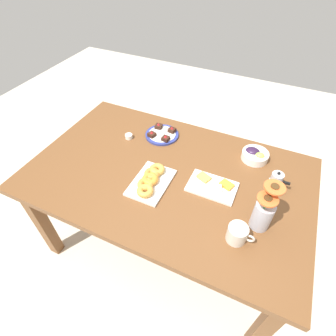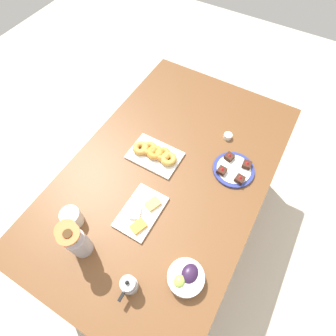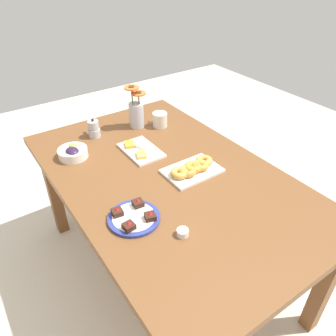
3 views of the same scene
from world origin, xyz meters
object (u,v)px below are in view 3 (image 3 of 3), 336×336
object	(u,v)px
grape_bowl	(73,152)
jam_cup_honey	(183,232)
dessert_plate	(134,217)
flower_vase	(136,113)
dining_table	(168,188)
moka_pot	(94,129)
croissant_platter	(193,169)
coffee_mug	(160,119)
cheese_platter	(140,150)

from	to	relation	value
grape_bowl	jam_cup_honey	bearing A→B (deg)	-169.63
dessert_plate	flower_vase	distance (m)	0.85
jam_cup_honey	dining_table	bearing A→B (deg)	-26.45
flower_vase	dessert_plate	bearing A→B (deg)	149.06
grape_bowl	dessert_plate	xyz separation A→B (m)	(-0.61, -0.03, -0.02)
dining_table	moka_pot	xyz separation A→B (m)	(0.57, 0.14, 0.13)
jam_cup_honey	flower_vase	size ratio (longest dim) A/B	0.18
grape_bowl	croissant_platter	distance (m)	0.65
croissant_platter	jam_cup_honey	xyz separation A→B (m)	(-0.32, 0.30, -0.01)
croissant_platter	jam_cup_honey	distance (m)	0.43
dining_table	grape_bowl	xyz separation A→B (m)	(0.42, 0.33, 0.12)
grape_bowl	dessert_plate	size ratio (longest dim) A/B	0.71
coffee_mug	cheese_platter	bearing A→B (deg)	126.86
coffee_mug	moka_pot	xyz separation A→B (m)	(0.11, 0.40, 0.00)
cheese_platter	jam_cup_honey	distance (m)	0.66
cheese_platter	croissant_platter	bearing A→B (deg)	-159.79
coffee_mug	cheese_platter	distance (m)	0.33
jam_cup_honey	grape_bowl	bearing A→B (deg)	10.37
dining_table	croissant_platter	size ratio (longest dim) A/B	5.71
croissant_platter	flower_vase	bearing A→B (deg)	-2.08
grape_bowl	dessert_plate	distance (m)	0.61
grape_bowl	jam_cup_honey	distance (m)	0.81
dessert_plate	moka_pot	xyz separation A→B (m)	(0.75, -0.16, 0.04)
coffee_mug	grape_bowl	bearing A→B (deg)	93.77
grape_bowl	cheese_platter	size ratio (longest dim) A/B	0.60
coffee_mug	cheese_platter	size ratio (longest dim) A/B	0.48
cheese_platter	flower_vase	bearing A→B (deg)	-27.04
grape_bowl	moka_pot	world-z (taller)	moka_pot
coffee_mug	moka_pot	distance (m)	0.41
dining_table	flower_vase	distance (m)	0.58
croissant_platter	flower_vase	distance (m)	0.60
dessert_plate	flower_vase	xyz separation A→B (m)	(0.72, -0.43, 0.08)
cheese_platter	croissant_platter	size ratio (longest dim) A/B	0.93
coffee_mug	jam_cup_honey	distance (m)	0.94
dining_table	moka_pot	bearing A→B (deg)	14.03
croissant_platter	dining_table	bearing A→B (deg)	64.32
grape_bowl	moka_pot	size ratio (longest dim) A/B	1.32
coffee_mug	flower_vase	xyz separation A→B (m)	(0.08, 0.12, 0.05)
grape_bowl	dessert_plate	world-z (taller)	grape_bowl
dining_table	cheese_platter	distance (m)	0.28
flower_vase	moka_pot	world-z (taller)	flower_vase
dining_table	jam_cup_honey	xyz separation A→B (m)	(-0.37, 0.18, 0.10)
jam_cup_honey	moka_pot	xyz separation A→B (m)	(0.94, -0.04, 0.03)
grape_bowl	flower_vase	world-z (taller)	flower_vase
coffee_mug	dessert_plate	xyz separation A→B (m)	(-0.64, 0.55, -0.03)
coffee_mug	flower_vase	size ratio (longest dim) A/B	0.47
moka_pot	grape_bowl	bearing A→B (deg)	127.59
dining_table	coffee_mug	distance (m)	0.54
dessert_plate	moka_pot	size ratio (longest dim) A/B	1.86
cheese_platter	flower_vase	size ratio (longest dim) A/B	0.98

